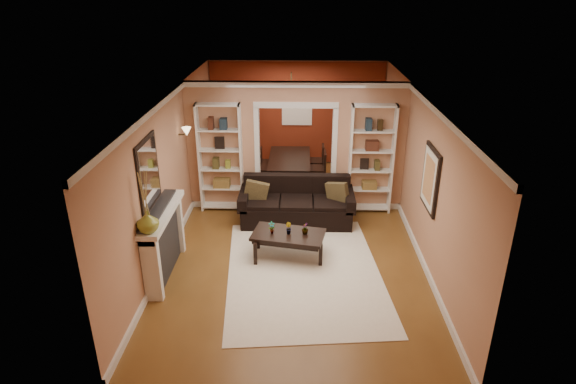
{
  "coord_description": "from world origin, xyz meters",
  "views": [
    {
      "loc": [
        0.1,
        -8.31,
        4.48
      ],
      "look_at": [
        -0.11,
        -0.8,
        1.2
      ],
      "focal_mm": 30.0,
      "sensor_mm": 36.0,
      "label": 1
    }
  ],
  "objects_px": {
    "bookshelf_left": "(221,158)",
    "bookshelf_right": "(371,160)",
    "coffee_table": "(288,245)",
    "dining_table": "(291,170)",
    "sofa": "(297,202)",
    "fireplace": "(166,243)"
  },
  "relations": [
    {
      "from": "sofa",
      "to": "dining_table",
      "type": "xyz_separation_m",
      "value": [
        -0.16,
        2.15,
        -0.13
      ]
    },
    {
      "from": "coffee_table",
      "to": "dining_table",
      "type": "relative_size",
      "value": 0.7
    },
    {
      "from": "sofa",
      "to": "fireplace",
      "type": "height_order",
      "value": "fireplace"
    },
    {
      "from": "bookshelf_left",
      "to": "dining_table",
      "type": "relative_size",
      "value": 1.3
    },
    {
      "from": "coffee_table",
      "to": "bookshelf_left",
      "type": "xyz_separation_m",
      "value": [
        -1.45,
        1.95,
        0.92
      ]
    },
    {
      "from": "bookshelf_left",
      "to": "bookshelf_right",
      "type": "xyz_separation_m",
      "value": [
        3.1,
        0.0,
        0.0
      ]
    },
    {
      "from": "bookshelf_left",
      "to": "bookshelf_right",
      "type": "relative_size",
      "value": 1.0
    },
    {
      "from": "coffee_table",
      "to": "fireplace",
      "type": "xyz_separation_m",
      "value": [
        -1.99,
        -0.58,
        0.35
      ]
    },
    {
      "from": "coffee_table",
      "to": "bookshelf_left",
      "type": "height_order",
      "value": "bookshelf_left"
    },
    {
      "from": "coffee_table",
      "to": "bookshelf_right",
      "type": "height_order",
      "value": "bookshelf_right"
    },
    {
      "from": "dining_table",
      "to": "bookshelf_left",
      "type": "bearing_deg",
      "value": 137.64
    },
    {
      "from": "sofa",
      "to": "dining_table",
      "type": "bearing_deg",
      "value": 94.17
    },
    {
      "from": "bookshelf_right",
      "to": "dining_table",
      "type": "distance_m",
      "value": 2.44
    },
    {
      "from": "fireplace",
      "to": "dining_table",
      "type": "height_order",
      "value": "fireplace"
    },
    {
      "from": "coffee_table",
      "to": "fireplace",
      "type": "height_order",
      "value": "fireplace"
    },
    {
      "from": "sofa",
      "to": "bookshelf_left",
      "type": "xyz_separation_m",
      "value": [
        -1.58,
        0.58,
        0.7
      ]
    },
    {
      "from": "bookshelf_left",
      "to": "fireplace",
      "type": "height_order",
      "value": "bookshelf_left"
    },
    {
      "from": "bookshelf_right",
      "to": "coffee_table",
      "type": "bearing_deg",
      "value": -130.11
    },
    {
      "from": "coffee_table",
      "to": "bookshelf_left",
      "type": "distance_m",
      "value": 2.6
    },
    {
      "from": "sofa",
      "to": "coffee_table",
      "type": "xyz_separation_m",
      "value": [
        -0.13,
        -1.37,
        -0.21
      ]
    },
    {
      "from": "bookshelf_left",
      "to": "dining_table",
      "type": "xyz_separation_m",
      "value": [
        1.43,
        1.57,
        -0.84
      ]
    },
    {
      "from": "fireplace",
      "to": "dining_table",
      "type": "xyz_separation_m",
      "value": [
        1.97,
        4.1,
        -0.27
      ]
    }
  ]
}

